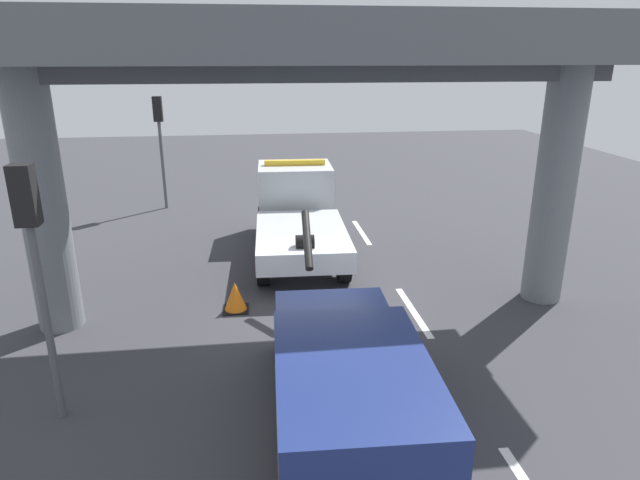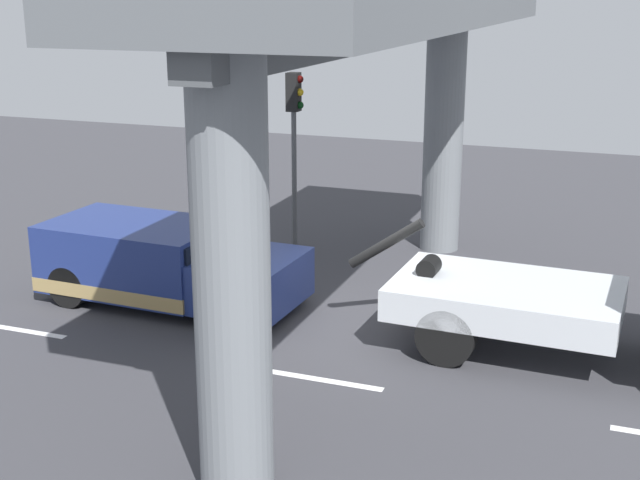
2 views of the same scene
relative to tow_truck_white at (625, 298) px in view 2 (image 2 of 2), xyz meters
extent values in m
cube|color=#38383D|center=(-4.72, 0.03, -1.25)|extent=(60.00, 40.00, 0.10)
cube|color=silver|center=(-10.72, -2.24, -1.20)|extent=(2.60, 0.16, 0.01)
cube|color=silver|center=(-4.72, -2.24, -1.20)|extent=(2.60, 0.16, 0.01)
cube|color=silver|center=(-1.93, 0.07, -0.28)|extent=(3.93, 2.54, 0.55)
cube|color=maroon|center=(-1.88, 1.27, -0.36)|extent=(3.65, 0.16, 0.20)
cylinder|color=black|center=(-4.12, 0.15, 0.46)|extent=(1.42, 0.23, 1.07)
cylinder|color=black|center=(-3.31, 0.12, 0.12)|extent=(0.38, 0.46, 0.36)
cylinder|color=black|center=(-2.66, 1.14, -0.70)|extent=(1.01, 0.36, 1.00)
cylinder|color=black|center=(-2.73, -0.94, -0.70)|extent=(1.01, 0.36, 1.00)
cube|color=navy|center=(-9.31, 0.05, -0.30)|extent=(3.54, 2.33, 1.35)
cube|color=navy|center=(-6.72, -0.04, -0.50)|extent=(1.81, 2.17, 0.95)
cube|color=black|center=(-7.56, -0.01, 0.00)|extent=(0.13, 1.94, 0.59)
cube|color=#9E8451|center=(-9.31, 0.05, -0.79)|extent=(3.56, 2.34, 0.28)
cylinder|color=black|center=(-6.83, 0.92, -0.78)|extent=(0.85, 0.31, 0.84)
cylinder|color=black|center=(-6.90, -1.00, -0.78)|extent=(0.85, 0.31, 0.84)
cylinder|color=black|center=(-10.22, 1.05, -0.78)|extent=(0.85, 0.31, 0.84)
cylinder|color=black|center=(-10.29, -0.87, -0.78)|extent=(0.85, 0.31, 0.84)
cylinder|color=slate|center=(-4.35, 5.60, 1.53)|extent=(0.92, 0.92, 5.46)
cylinder|color=slate|center=(-4.35, -5.55, 1.53)|extent=(0.92, 0.92, 5.46)
cube|color=#4A4E52|center=(-4.35, 0.03, 4.08)|extent=(0.50, 12.75, 0.36)
cylinder|color=#515456|center=(-7.72, 4.61, 0.44)|extent=(0.12, 0.12, 3.29)
cube|color=black|center=(-7.72, 4.61, 2.54)|extent=(0.28, 0.32, 0.90)
sphere|color=#360605|center=(-7.56, 4.61, 2.84)|extent=(0.18, 0.18, 0.18)
sphere|color=gold|center=(-7.56, 4.61, 2.54)|extent=(0.18, 0.18, 0.18)
sphere|color=black|center=(-7.56, 4.61, 2.24)|extent=(0.18, 0.18, 0.18)
cone|color=orange|center=(-4.11, 1.83, -0.85)|extent=(0.53, 0.53, 0.70)
cube|color=black|center=(-4.11, 1.83, -1.19)|extent=(0.59, 0.59, 0.03)
camera|label=1|loc=(-15.90, 1.40, 4.47)|focal=30.98mm
camera|label=2|loc=(-0.05, -14.05, 4.86)|focal=48.08mm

